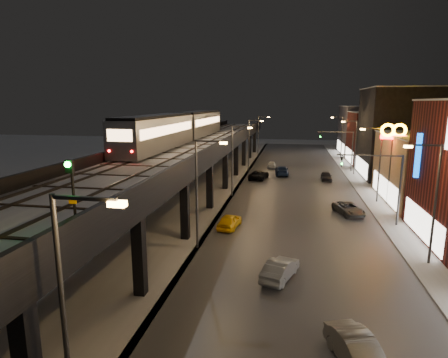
{
  "coord_description": "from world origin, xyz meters",
  "views": [
    {
      "loc": [
        6.71,
        -15.29,
        11.81
      ],
      "look_at": [
        0.7,
        17.58,
        5.0
      ],
      "focal_mm": 30.0,
      "sensor_mm": 36.0,
      "label": 1
    }
  ],
  "objects_px": {
    "car_taxi": "(230,222)",
    "car_mid_silver": "(259,175)",
    "car_mid_dark": "(282,171)",
    "car_far_white": "(272,165)",
    "rail_signal": "(71,181)",
    "car_onc_silver": "(359,354)",
    "car_onc_dark": "(349,209)",
    "car_near_white": "(280,270)",
    "car_onc_red": "(326,177)",
    "subway_train": "(182,127)"
  },
  "relations": [
    {
      "from": "car_onc_dark",
      "to": "car_onc_red",
      "type": "height_order",
      "value": "car_onc_red"
    },
    {
      "from": "car_near_white",
      "to": "car_mid_silver",
      "type": "bearing_deg",
      "value": -64.28
    },
    {
      "from": "car_taxi",
      "to": "car_onc_red",
      "type": "relative_size",
      "value": 1.03
    },
    {
      "from": "subway_train",
      "to": "car_mid_silver",
      "type": "height_order",
      "value": "subway_train"
    },
    {
      "from": "subway_train",
      "to": "car_onc_silver",
      "type": "distance_m",
      "value": 40.36
    },
    {
      "from": "rail_signal",
      "to": "car_mid_dark",
      "type": "xyz_separation_m",
      "value": [
        7.29,
        48.23,
        -7.95
      ]
    },
    {
      "from": "car_onc_silver",
      "to": "rail_signal",
      "type": "bearing_deg",
      "value": 170.64
    },
    {
      "from": "rail_signal",
      "to": "car_onc_dark",
      "type": "xyz_separation_m",
      "value": [
        15.03,
        26.83,
        -8.08
      ]
    },
    {
      "from": "car_onc_dark",
      "to": "rail_signal",
      "type": "bearing_deg",
      "value": -138.7
    },
    {
      "from": "subway_train",
      "to": "rail_signal",
      "type": "bearing_deg",
      "value": -80.25
    },
    {
      "from": "rail_signal",
      "to": "car_onc_silver",
      "type": "xyz_separation_m",
      "value": [
        12.1,
        2.24,
        -7.99
      ]
    },
    {
      "from": "car_mid_dark",
      "to": "car_onc_dark",
      "type": "relative_size",
      "value": 1.16
    },
    {
      "from": "car_taxi",
      "to": "car_mid_silver",
      "type": "xyz_separation_m",
      "value": [
        0.64,
        24.08,
        0.02
      ]
    },
    {
      "from": "car_mid_silver",
      "to": "car_far_white",
      "type": "height_order",
      "value": "car_mid_silver"
    },
    {
      "from": "car_far_white",
      "to": "car_onc_red",
      "type": "bearing_deg",
      "value": 131.66
    },
    {
      "from": "car_near_white",
      "to": "car_far_white",
      "type": "relative_size",
      "value": 1.11
    },
    {
      "from": "subway_train",
      "to": "car_onc_red",
      "type": "xyz_separation_m",
      "value": [
        20.59,
        7.76,
        -7.88
      ]
    },
    {
      "from": "car_far_white",
      "to": "car_onc_silver",
      "type": "xyz_separation_m",
      "value": [
        6.83,
        -52.66,
        0.08
      ]
    },
    {
      "from": "car_mid_dark",
      "to": "car_far_white",
      "type": "distance_m",
      "value": 6.97
    },
    {
      "from": "car_mid_dark",
      "to": "car_far_white",
      "type": "bearing_deg",
      "value": -76.15
    },
    {
      "from": "car_near_white",
      "to": "car_mid_silver",
      "type": "distance_m",
      "value": 34.13
    },
    {
      "from": "rail_signal",
      "to": "car_mid_dark",
      "type": "height_order",
      "value": "rail_signal"
    },
    {
      "from": "rail_signal",
      "to": "car_onc_dark",
      "type": "height_order",
      "value": "rail_signal"
    },
    {
      "from": "rail_signal",
      "to": "car_near_white",
      "type": "height_order",
      "value": "rail_signal"
    },
    {
      "from": "car_mid_silver",
      "to": "car_near_white",
      "type": "bearing_deg",
      "value": 108.02
    },
    {
      "from": "car_taxi",
      "to": "car_mid_dark",
      "type": "xyz_separation_m",
      "value": [
        4.1,
        28.05,
        0.08
      ]
    },
    {
      "from": "car_taxi",
      "to": "rail_signal",
      "type": "bearing_deg",
      "value": 88.3
    },
    {
      "from": "car_mid_silver",
      "to": "car_onc_dark",
      "type": "bearing_deg",
      "value": 133.19
    },
    {
      "from": "car_mid_silver",
      "to": "rail_signal",
      "type": "bearing_deg",
      "value": 95.52
    },
    {
      "from": "car_near_white",
      "to": "car_onc_dark",
      "type": "bearing_deg",
      "value": -94.11
    },
    {
      "from": "rail_signal",
      "to": "car_mid_silver",
      "type": "distance_m",
      "value": 45.14
    },
    {
      "from": "car_far_white",
      "to": "car_taxi",
      "type": "bearing_deg",
      "value": 86.18
    },
    {
      "from": "car_near_white",
      "to": "car_mid_dark",
      "type": "distance_m",
      "value": 37.82
    },
    {
      "from": "car_mid_silver",
      "to": "car_far_white",
      "type": "distance_m",
      "value": 10.74
    },
    {
      "from": "car_near_white",
      "to": "car_onc_red",
      "type": "relative_size",
      "value": 1.08
    },
    {
      "from": "car_mid_dark",
      "to": "car_onc_dark",
      "type": "distance_m",
      "value": 22.76
    },
    {
      "from": "car_taxi",
      "to": "car_mid_silver",
      "type": "height_order",
      "value": "car_mid_silver"
    },
    {
      "from": "car_near_white",
      "to": "car_onc_dark",
      "type": "xyz_separation_m",
      "value": [
        6.71,
        16.4,
        -0.06
      ]
    },
    {
      "from": "car_mid_silver",
      "to": "car_onc_silver",
      "type": "height_order",
      "value": "car_onc_silver"
    },
    {
      "from": "subway_train",
      "to": "car_onc_red",
      "type": "relative_size",
      "value": 10.1
    },
    {
      "from": "car_mid_dark",
      "to": "car_far_white",
      "type": "height_order",
      "value": "car_mid_dark"
    },
    {
      "from": "subway_train",
      "to": "car_mid_silver",
      "type": "bearing_deg",
      "value": 34.46
    },
    {
      "from": "car_onc_silver",
      "to": "car_onc_red",
      "type": "height_order",
      "value": "car_onc_silver"
    },
    {
      "from": "car_onc_silver",
      "to": "car_mid_dark",
      "type": "bearing_deg",
      "value": 76.12
    },
    {
      "from": "car_taxi",
      "to": "car_near_white",
      "type": "bearing_deg",
      "value": 125.03
    },
    {
      "from": "car_near_white",
      "to": "car_onc_dark",
      "type": "height_order",
      "value": "car_near_white"
    },
    {
      "from": "rail_signal",
      "to": "car_far_white",
      "type": "bearing_deg",
      "value": 84.52
    },
    {
      "from": "car_mid_silver",
      "to": "car_onc_red",
      "type": "distance_m",
      "value": 10.39
    },
    {
      "from": "car_taxi",
      "to": "car_far_white",
      "type": "distance_m",
      "value": 34.78
    },
    {
      "from": "rail_signal",
      "to": "car_onc_red",
      "type": "relative_size",
      "value": 0.76
    }
  ]
}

